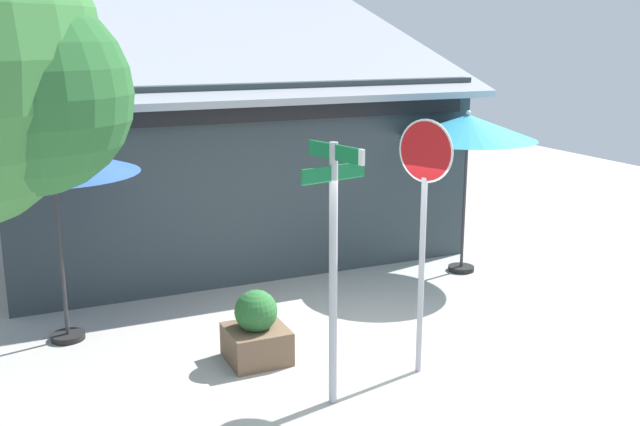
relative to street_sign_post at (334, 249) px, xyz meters
The scene contains 7 objects.
ground_plane 2.18m from the street_sign_post, 47.27° to the left, with size 28.00×28.00×0.10m, color #ADA8A0.
cafe_building 6.76m from the street_sign_post, 84.07° to the left, with size 8.26×5.79×4.77m.
street_sign_post is the anchor object (origin of this frame).
stop_sign 1.33m from the street_sign_post, 11.76° to the left, with size 0.30×0.66×3.04m.
patio_umbrella_royal_blue_left 3.93m from the street_sign_post, 129.86° to the left, with size 2.15×2.15×2.66m.
patio_umbrella_teal_center 5.17m from the street_sign_post, 39.35° to the left, with size 2.26×2.26×2.74m.
sidewalk_planter 1.97m from the street_sign_post, 106.84° to the left, with size 0.73×0.73×0.91m.
Camera 1 is at (-3.97, -7.53, 3.96)m, focal length 41.04 mm.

